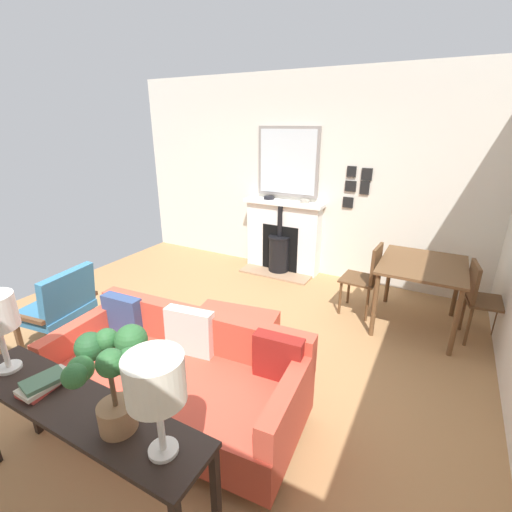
{
  "coord_description": "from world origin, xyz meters",
  "views": [
    {
      "loc": [
        2.36,
        1.99,
        2.16
      ],
      "look_at": [
        -0.76,
        0.3,
        0.84
      ],
      "focal_mm": 25.11,
      "sensor_mm": 36.0,
      "label": 1
    }
  ],
  "objects_px": {
    "book_stack": "(45,383)",
    "dining_chair_near_fireplace": "(367,275)",
    "sofa": "(179,376)",
    "dining_chair_by_back_wall": "(480,296)",
    "ottoman": "(233,332)",
    "console_table": "(79,417)",
    "potted_plant": "(113,368)",
    "mantel_bowl_far": "(305,201)",
    "armchair_accent": "(59,304)",
    "fireplace": "(282,240)",
    "mantel_bowl_near": "(269,197)",
    "table_lamp_far_end": "(155,382)",
    "dining_table": "(422,272)"
  },
  "relations": [
    {
      "from": "potted_plant",
      "to": "dining_table",
      "type": "xyz_separation_m",
      "value": [
        -3.07,
        1.14,
        -0.43
      ]
    },
    {
      "from": "book_stack",
      "to": "dining_chair_by_back_wall",
      "type": "relative_size",
      "value": 0.33
    },
    {
      "from": "mantel_bowl_far",
      "to": "dining_chair_by_back_wall",
      "type": "relative_size",
      "value": 0.16
    },
    {
      "from": "armchair_accent",
      "to": "console_table",
      "type": "relative_size",
      "value": 0.51
    },
    {
      "from": "mantel_bowl_near",
      "to": "console_table",
      "type": "xyz_separation_m",
      "value": [
        3.91,
        0.78,
        -0.47
      ]
    },
    {
      "from": "mantel_bowl_near",
      "to": "potted_plant",
      "type": "height_order",
      "value": "potted_plant"
    },
    {
      "from": "mantel_bowl_near",
      "to": "console_table",
      "type": "height_order",
      "value": "mantel_bowl_near"
    },
    {
      "from": "armchair_accent",
      "to": "dining_chair_by_back_wall",
      "type": "xyz_separation_m",
      "value": [
        -2.11,
        3.69,
        0.04
      ]
    },
    {
      "from": "fireplace",
      "to": "console_table",
      "type": "height_order",
      "value": "fireplace"
    },
    {
      "from": "potted_plant",
      "to": "dining_table",
      "type": "height_order",
      "value": "potted_plant"
    },
    {
      "from": "fireplace",
      "to": "dining_table",
      "type": "height_order",
      "value": "fireplace"
    },
    {
      "from": "ottoman",
      "to": "console_table",
      "type": "relative_size",
      "value": 0.53
    },
    {
      "from": "fireplace",
      "to": "mantel_bowl_near",
      "type": "height_order",
      "value": "mantel_bowl_near"
    },
    {
      "from": "sofa",
      "to": "armchair_accent",
      "type": "distance_m",
      "value": 1.65
    },
    {
      "from": "armchair_accent",
      "to": "dining_chair_near_fireplace",
      "type": "distance_m",
      "value": 3.32
    },
    {
      "from": "armchair_accent",
      "to": "book_stack",
      "type": "distance_m",
      "value": 1.71
    },
    {
      "from": "armchair_accent",
      "to": "console_table",
      "type": "xyz_separation_m",
      "value": [
        0.97,
        1.65,
        0.18
      ]
    },
    {
      "from": "sofa",
      "to": "dining_chair_by_back_wall",
      "type": "bearing_deg",
      "value": 137.85
    },
    {
      "from": "mantel_bowl_far",
      "to": "ottoman",
      "type": "distance_m",
      "value": 2.41
    },
    {
      "from": "sofa",
      "to": "ottoman",
      "type": "height_order",
      "value": "sofa"
    },
    {
      "from": "mantel_bowl_near",
      "to": "armchair_accent",
      "type": "bearing_deg",
      "value": -16.45
    },
    {
      "from": "sofa",
      "to": "dining_chair_by_back_wall",
      "type": "relative_size",
      "value": 2.35
    },
    {
      "from": "fireplace",
      "to": "mantel_bowl_far",
      "type": "xyz_separation_m",
      "value": [
        -0.03,
        0.32,
        0.62
      ]
    },
    {
      "from": "fireplace",
      "to": "table_lamp_far_end",
      "type": "relative_size",
      "value": 2.34
    },
    {
      "from": "fireplace",
      "to": "book_stack",
      "type": "bearing_deg",
      "value": 3.86
    },
    {
      "from": "armchair_accent",
      "to": "console_table",
      "type": "distance_m",
      "value": 1.92
    },
    {
      "from": "sofa",
      "to": "dining_chair_near_fireplace",
      "type": "bearing_deg",
      "value": 158.01
    },
    {
      "from": "mantel_bowl_near",
      "to": "potted_plant",
      "type": "bearing_deg",
      "value": 16.0
    },
    {
      "from": "potted_plant",
      "to": "dining_chair_near_fireplace",
      "type": "height_order",
      "value": "potted_plant"
    },
    {
      "from": "fireplace",
      "to": "dining_chair_near_fireplace",
      "type": "relative_size",
      "value": 1.39
    },
    {
      "from": "console_table",
      "to": "potted_plant",
      "type": "distance_m",
      "value": 0.55
    },
    {
      "from": "sofa",
      "to": "console_table",
      "type": "height_order",
      "value": "sofa"
    },
    {
      "from": "armchair_accent",
      "to": "dining_chair_by_back_wall",
      "type": "height_order",
      "value": "dining_chair_by_back_wall"
    },
    {
      "from": "mantel_bowl_near",
      "to": "table_lamp_far_end",
      "type": "distance_m",
      "value": 4.15
    },
    {
      "from": "armchair_accent",
      "to": "book_stack",
      "type": "xyz_separation_m",
      "value": [
        0.97,
        1.38,
        0.3
      ]
    },
    {
      "from": "mantel_bowl_far",
      "to": "book_stack",
      "type": "height_order",
      "value": "mantel_bowl_far"
    },
    {
      "from": "dining_chair_by_back_wall",
      "to": "potted_plant",
      "type": "bearing_deg",
      "value": -29.25
    },
    {
      "from": "console_table",
      "to": "dining_table",
      "type": "xyz_separation_m",
      "value": [
        -3.09,
        1.48,
        0.01
      ]
    },
    {
      "from": "sofa",
      "to": "table_lamp_far_end",
      "type": "distance_m",
      "value": 1.3
    },
    {
      "from": "dining_chair_near_fireplace",
      "to": "table_lamp_far_end",
      "type": "bearing_deg",
      "value": -5.33
    },
    {
      "from": "potted_plant",
      "to": "mantel_bowl_near",
      "type": "bearing_deg",
      "value": -164.0
    },
    {
      "from": "ottoman",
      "to": "table_lamp_far_end",
      "type": "distance_m",
      "value": 2.0
    },
    {
      "from": "sofa",
      "to": "potted_plant",
      "type": "relative_size",
      "value": 3.7
    },
    {
      "from": "mantel_bowl_far",
      "to": "console_table",
      "type": "distance_m",
      "value": 3.94
    },
    {
      "from": "fireplace",
      "to": "console_table",
      "type": "relative_size",
      "value": 0.73
    },
    {
      "from": "console_table",
      "to": "potted_plant",
      "type": "relative_size",
      "value": 3.08
    },
    {
      "from": "dining_table",
      "to": "ottoman",
      "type": "bearing_deg",
      "value": -46.83
    },
    {
      "from": "table_lamp_far_end",
      "to": "potted_plant",
      "type": "xyz_separation_m",
      "value": [
        -0.02,
        -0.29,
        -0.05
      ]
    },
    {
      "from": "book_stack",
      "to": "dining_chair_near_fireplace",
      "type": "xyz_separation_m",
      "value": [
        -3.08,
        1.18,
        -0.26
      ]
    },
    {
      "from": "fireplace",
      "to": "console_table",
      "type": "distance_m",
      "value": 3.92
    }
  ]
}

